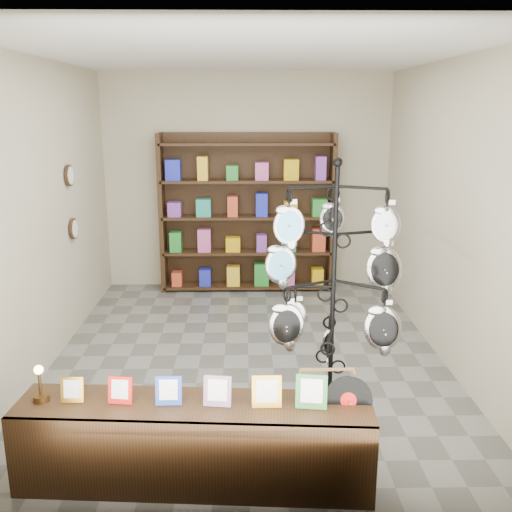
% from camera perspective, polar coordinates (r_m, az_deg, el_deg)
% --- Properties ---
extents(ground, '(5.00, 5.00, 0.00)m').
position_cam_1_polar(ground, '(6.10, -0.78, -9.87)').
color(ground, slate).
rests_on(ground, ground).
extents(room_envelope, '(5.00, 5.00, 5.00)m').
position_cam_1_polar(room_envelope, '(5.59, -0.84, 7.66)').
color(room_envelope, '#BDB398').
rests_on(room_envelope, ground).
extents(display_tree, '(1.12, 0.97, 2.19)m').
position_cam_1_polar(display_tree, '(4.33, 7.76, -2.50)').
color(display_tree, black).
rests_on(display_tree, ground).
extents(front_shelf, '(2.44, 0.66, 0.85)m').
position_cam_1_polar(front_shelf, '(4.14, -6.15, -18.09)').
color(front_shelf, black).
rests_on(front_shelf, ground).
extents(back_shelving, '(2.42, 0.36, 2.20)m').
position_cam_1_polar(back_shelving, '(7.99, -0.89, 3.82)').
color(back_shelving, black).
rests_on(back_shelving, ground).
extents(wall_clocks, '(0.03, 0.24, 0.84)m').
position_cam_1_polar(wall_clocks, '(6.72, -17.98, 5.12)').
color(wall_clocks, black).
rests_on(wall_clocks, ground).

